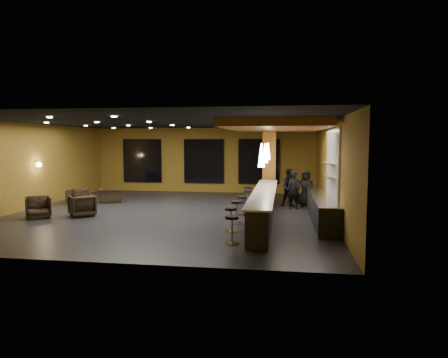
# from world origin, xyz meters

# --- Properties ---
(floor) EXTENTS (12.00, 13.00, 0.10)m
(floor) POSITION_xyz_m (0.00, 0.00, -0.05)
(floor) COLOR black
(floor) RESTS_ON ground
(ceiling) EXTENTS (12.00, 13.00, 0.10)m
(ceiling) POSITION_xyz_m (0.00, 0.00, 3.55)
(ceiling) COLOR black
(wall_back) EXTENTS (12.00, 0.10, 3.50)m
(wall_back) POSITION_xyz_m (0.00, 6.55, 1.75)
(wall_back) COLOR olive
(wall_back) RESTS_ON floor
(wall_front) EXTENTS (12.00, 0.10, 3.50)m
(wall_front) POSITION_xyz_m (0.00, -6.55, 1.75)
(wall_front) COLOR olive
(wall_front) RESTS_ON floor
(wall_left) EXTENTS (0.10, 13.00, 3.50)m
(wall_left) POSITION_xyz_m (-6.05, 0.00, 1.75)
(wall_left) COLOR olive
(wall_left) RESTS_ON floor
(wall_right) EXTENTS (0.10, 13.00, 3.50)m
(wall_right) POSITION_xyz_m (6.05, 0.00, 1.75)
(wall_right) COLOR olive
(wall_right) RESTS_ON floor
(wood_soffit) EXTENTS (3.60, 8.00, 0.28)m
(wood_soffit) POSITION_xyz_m (4.00, 1.00, 3.36)
(wood_soffit) COLOR brown
(wood_soffit) RESTS_ON ceiling
(window_left) EXTENTS (2.20, 0.06, 2.40)m
(window_left) POSITION_xyz_m (-3.50, 6.44, 1.70)
(window_left) COLOR black
(window_left) RESTS_ON wall_back
(window_center) EXTENTS (2.20, 0.06, 2.40)m
(window_center) POSITION_xyz_m (0.00, 6.44, 1.70)
(window_center) COLOR black
(window_center) RESTS_ON wall_back
(window_right) EXTENTS (2.20, 0.06, 2.40)m
(window_right) POSITION_xyz_m (3.00, 6.44, 1.70)
(window_right) COLOR black
(window_right) RESTS_ON wall_back
(tile_backsplash) EXTENTS (0.06, 3.20, 2.40)m
(tile_backsplash) POSITION_xyz_m (5.96, -1.00, 2.00)
(tile_backsplash) COLOR white
(tile_backsplash) RESTS_ON wall_right
(bar_counter) EXTENTS (0.60, 8.00, 1.00)m
(bar_counter) POSITION_xyz_m (3.65, -1.00, 0.50)
(bar_counter) COLOR black
(bar_counter) RESTS_ON floor
(bar_top) EXTENTS (0.78, 8.10, 0.05)m
(bar_top) POSITION_xyz_m (3.65, -1.00, 1.02)
(bar_top) COLOR white
(bar_top) RESTS_ON bar_counter
(prep_counter) EXTENTS (0.70, 6.00, 0.86)m
(prep_counter) POSITION_xyz_m (5.65, -0.50, 0.43)
(prep_counter) COLOR black
(prep_counter) RESTS_ON floor
(prep_top) EXTENTS (0.72, 6.00, 0.03)m
(prep_top) POSITION_xyz_m (5.65, -0.50, 0.89)
(prep_top) COLOR silver
(prep_top) RESTS_ON prep_counter
(wall_shelf_lower) EXTENTS (0.30, 1.50, 0.03)m
(wall_shelf_lower) POSITION_xyz_m (5.82, -1.20, 1.60)
(wall_shelf_lower) COLOR silver
(wall_shelf_lower) RESTS_ON wall_right
(wall_shelf_upper) EXTENTS (0.30, 1.50, 0.03)m
(wall_shelf_upper) POSITION_xyz_m (5.82, -1.20, 2.05)
(wall_shelf_upper) COLOR silver
(wall_shelf_upper) RESTS_ON wall_right
(column) EXTENTS (0.60, 0.60, 3.50)m
(column) POSITION_xyz_m (3.65, 3.60, 1.75)
(column) COLOR #A66325
(column) RESTS_ON floor
(wall_sconce) EXTENTS (0.22, 0.22, 0.22)m
(wall_sconce) POSITION_xyz_m (-5.88, 0.50, 1.80)
(wall_sconce) COLOR #FFE5B2
(wall_sconce) RESTS_ON wall_left
(pendant_0) EXTENTS (0.20, 0.20, 0.70)m
(pendant_0) POSITION_xyz_m (3.65, -3.00, 2.35)
(pendant_0) COLOR white
(pendant_0) RESTS_ON wood_soffit
(pendant_1) EXTENTS (0.20, 0.20, 0.70)m
(pendant_1) POSITION_xyz_m (3.65, -0.50, 2.35)
(pendant_1) COLOR white
(pendant_1) RESTS_ON wood_soffit
(pendant_2) EXTENTS (0.20, 0.20, 0.70)m
(pendant_2) POSITION_xyz_m (3.65, 2.00, 2.35)
(pendant_2) COLOR white
(pendant_2) RESTS_ON wood_soffit
(staff_a) EXTENTS (0.64, 0.49, 1.56)m
(staff_a) POSITION_xyz_m (4.75, 1.60, 0.78)
(staff_a) COLOR black
(staff_a) RESTS_ON floor
(staff_b) EXTENTS (0.82, 0.66, 1.61)m
(staff_b) POSITION_xyz_m (4.59, 2.18, 0.81)
(staff_b) COLOR black
(staff_b) RESTS_ON floor
(staff_c) EXTENTS (0.78, 0.52, 1.57)m
(staff_c) POSITION_xyz_m (5.25, 2.23, 0.79)
(staff_c) COLOR black
(staff_c) RESTS_ON floor
(armchair_a) EXTENTS (1.18, 1.19, 0.79)m
(armchair_a) POSITION_xyz_m (-4.48, -1.76, 0.39)
(armchair_a) COLOR black
(armchair_a) RESTS_ON floor
(armchair_b) EXTENTS (1.21, 1.21, 0.79)m
(armchair_b) POSITION_xyz_m (-3.08, -1.20, 0.39)
(armchair_b) COLOR black
(armchair_b) RESTS_ON floor
(armchair_c) EXTENTS (0.76, 0.78, 0.69)m
(armchair_c) POSITION_xyz_m (-4.64, 1.32, 0.34)
(armchair_c) COLOR black
(armchair_c) RESTS_ON floor
(armchair_d) EXTENTS (1.22, 1.15, 0.63)m
(armchair_d) POSITION_xyz_m (-3.47, 2.18, 0.32)
(armchair_d) COLOR black
(armchair_d) RESTS_ON floor
(bar_stool_0) EXTENTS (0.39, 0.39, 0.76)m
(bar_stool_0) POSITION_xyz_m (2.94, -4.39, 0.49)
(bar_stool_0) COLOR silver
(bar_stool_0) RESTS_ON floor
(bar_stool_1) EXTENTS (0.38, 0.38, 0.75)m
(bar_stool_1) POSITION_xyz_m (2.72, -2.97, 0.48)
(bar_stool_1) COLOR silver
(bar_stool_1) RESTS_ON floor
(bar_stool_2) EXTENTS (0.39, 0.39, 0.77)m
(bar_stool_2) POSITION_xyz_m (2.76, -1.73, 0.50)
(bar_stool_2) COLOR silver
(bar_stool_2) RESTS_ON floor
(bar_stool_3) EXTENTS (0.37, 0.37, 0.73)m
(bar_stool_3) POSITION_xyz_m (2.78, -0.19, 0.47)
(bar_stool_3) COLOR silver
(bar_stool_3) RESTS_ON floor
(bar_stool_4) EXTENTS (0.41, 0.41, 0.81)m
(bar_stool_4) POSITION_xyz_m (2.92, 1.03, 0.52)
(bar_stool_4) COLOR silver
(bar_stool_4) RESTS_ON floor
(bar_stool_5) EXTENTS (0.39, 0.39, 0.77)m
(bar_stool_5) POSITION_xyz_m (2.75, 2.54, 0.49)
(bar_stool_5) COLOR silver
(bar_stool_5) RESTS_ON floor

